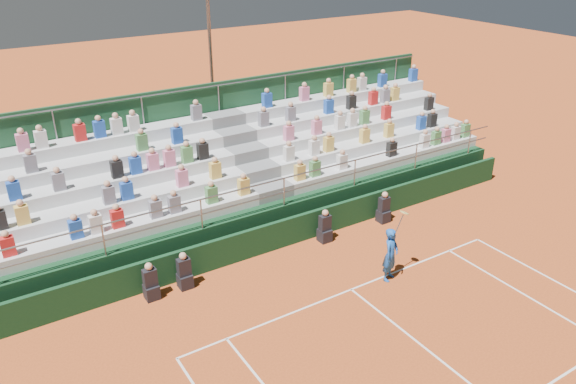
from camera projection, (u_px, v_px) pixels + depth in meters
ground at (351, 290)px, 16.57m from camera, size 90.00×90.00×0.00m
courtside_wall at (293, 230)px, 18.81m from camera, size 20.00×0.15×1.00m
line_officials at (270, 246)px, 17.92m from camera, size 9.13×0.40×1.19m
grandstand at (246, 181)px, 21.03m from camera, size 20.00×5.20×4.40m
tennis_player at (391, 254)px, 16.74m from camera, size 0.90×0.63×2.22m
floodlight_mast at (210, 42)px, 25.77m from camera, size 0.60×0.25×8.52m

